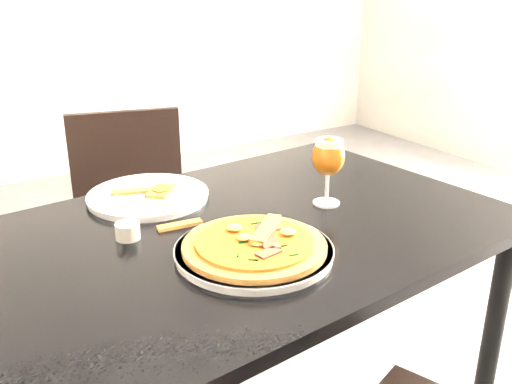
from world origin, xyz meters
TOP-DOWN VIEW (x-y plane):
  - dining_table at (-0.32, 0.21)m, footprint 1.27×0.91m
  - chair_far at (-0.36, 0.91)m, footprint 0.48×0.48m
  - plate_main at (-0.39, 0.08)m, footprint 0.41×0.41m
  - pizza at (-0.39, 0.07)m, footprint 0.29×0.29m
  - plate_second at (-0.46, 0.48)m, footprint 0.38×0.38m
  - crust_scraps at (-0.45, 0.48)m, footprint 0.17×0.12m
  - loose_crust at (-0.46, 0.28)m, footprint 0.11×0.03m
  - sauce_cup at (-0.58, 0.29)m, footprint 0.05×0.05m
  - beer_glass at (-0.09, 0.22)m, footprint 0.08×0.08m

SIDE VIEW (x-z plane):
  - chair_far at x=-0.36m, z-range 0.04..0.90m
  - dining_table at x=-0.32m, z-range 0.28..1.03m
  - loose_crust at x=-0.46m, z-range 0.75..0.76m
  - plate_second at x=-0.46m, z-range 0.75..0.77m
  - plate_main at x=-0.39m, z-range 0.75..0.77m
  - sauce_cup at x=-0.58m, z-range 0.75..0.79m
  - crust_scraps at x=-0.45m, z-range 0.77..0.78m
  - pizza at x=-0.39m, z-range 0.76..0.79m
  - beer_glass at x=-0.09m, z-range 0.79..0.96m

